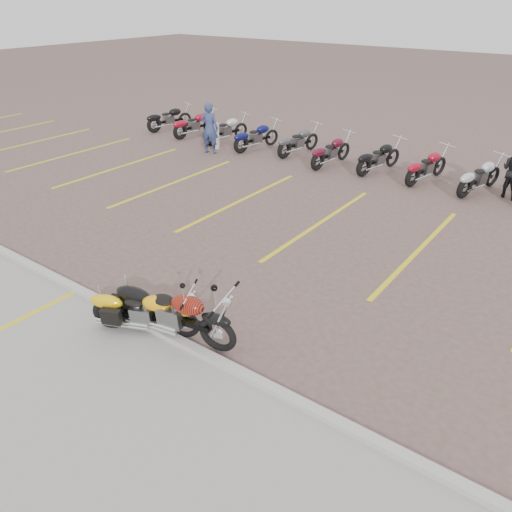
{
  "coord_description": "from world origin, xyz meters",
  "views": [
    {
      "loc": [
        5.86,
        -6.83,
        5.49
      ],
      "look_at": [
        0.58,
        0.32,
        0.75
      ],
      "focal_mm": 35.0,
      "sensor_mm": 36.0,
      "label": 1
    }
  ],
  "objects_px": {
    "flame_cruiser": "(173,314)",
    "person_a": "(209,128)",
    "yellow_cruiser": "(143,313)",
    "bollard": "(217,136)"
  },
  "relations": [
    {
      "from": "flame_cruiser",
      "to": "person_a",
      "type": "distance_m",
      "value": 11.52
    },
    {
      "from": "flame_cruiser",
      "to": "person_a",
      "type": "relative_size",
      "value": 1.28
    },
    {
      "from": "yellow_cruiser",
      "to": "bollard",
      "type": "height_order",
      "value": "bollard"
    },
    {
      "from": "flame_cruiser",
      "to": "person_a",
      "type": "xyz_separation_m",
      "value": [
        -7.08,
        9.08,
        0.45
      ]
    },
    {
      "from": "flame_cruiser",
      "to": "bollard",
      "type": "relative_size",
      "value": 2.41
    },
    {
      "from": "yellow_cruiser",
      "to": "flame_cruiser",
      "type": "relative_size",
      "value": 0.79
    },
    {
      "from": "flame_cruiser",
      "to": "bollard",
      "type": "xyz_separation_m",
      "value": [
        -7.25,
        9.67,
        0.0
      ]
    },
    {
      "from": "yellow_cruiser",
      "to": "bollard",
      "type": "distance_m",
      "value": 11.95
    },
    {
      "from": "yellow_cruiser",
      "to": "bollard",
      "type": "bearing_deg",
      "value": 100.25
    },
    {
      "from": "flame_cruiser",
      "to": "bollard",
      "type": "distance_m",
      "value": 12.08
    }
  ]
}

